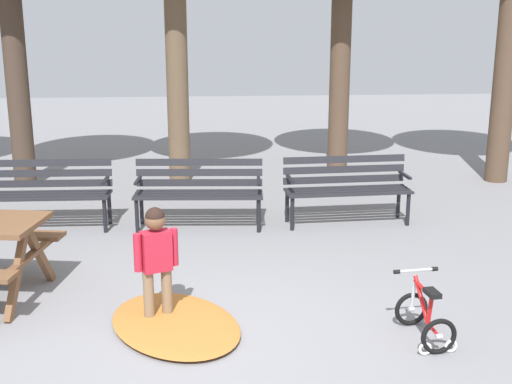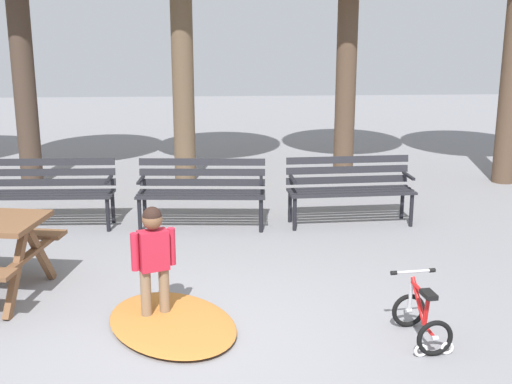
% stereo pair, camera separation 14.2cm
% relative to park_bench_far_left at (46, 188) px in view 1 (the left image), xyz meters
% --- Properties ---
extents(ground, '(36.00, 36.00, 0.00)m').
position_rel_park_bench_far_left_xyz_m(ground, '(1.89, -3.38, -0.51)').
color(ground, gray).
extents(park_bench_far_left, '(1.61, 0.50, 0.85)m').
position_rel_park_bench_far_left_xyz_m(park_bench_far_left, '(0.00, 0.00, 0.00)').
color(park_bench_far_left, '#232328').
rests_on(park_bench_far_left, ground).
extents(park_bench_left, '(1.63, 0.57, 0.85)m').
position_rel_park_bench_far_left_xyz_m(park_bench_left, '(1.90, -0.12, 0.00)').
color(park_bench_left, '#232328').
rests_on(park_bench_left, ground).
extents(park_bench_right, '(1.62, 0.54, 0.85)m').
position_rel_park_bench_far_left_xyz_m(park_bench_right, '(3.79, -0.08, 0.00)').
color(park_bench_right, '#232328').
rests_on(park_bench_right, ground).
extents(child_standing, '(0.37, 0.24, 1.03)m').
position_rel_park_bench_far_left_xyz_m(child_standing, '(1.55, -2.86, 0.10)').
color(child_standing, '#7F664C').
rests_on(child_standing, ground).
extents(kids_bicycle, '(0.42, 0.59, 0.54)m').
position_rel_park_bench_far_left_xyz_m(kids_bicycle, '(3.75, -3.38, -0.31)').
color(kids_bicycle, black).
rests_on(kids_bicycle, ground).
extents(leaf_pile, '(1.54, 1.73, 0.07)m').
position_rel_park_bench_far_left_xyz_m(leaf_pile, '(1.69, -3.00, -0.48)').
color(leaf_pile, '#B26B2D').
rests_on(leaf_pile, ground).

